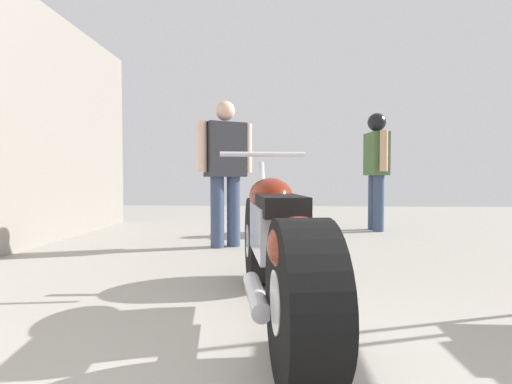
{
  "coord_description": "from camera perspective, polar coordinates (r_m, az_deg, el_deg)",
  "views": [
    {
      "loc": [
        -0.05,
        -0.17,
        0.83
      ],
      "look_at": [
        -0.26,
        3.38,
        0.7
      ],
      "focal_mm": 27.59,
      "sensor_mm": 36.0,
      "label": 1
    }
  ],
  "objects": [
    {
      "name": "ground_plane",
      "position": [
        3.57,
        4.1,
        -11.3
      ],
      "size": [
        15.84,
        15.84,
        0.0
      ],
      "primitive_type": "plane",
      "color": "#9E998E"
    },
    {
      "name": "mechanic_in_blue",
      "position": [
        4.69,
        -4.47,
        3.96
      ],
      "size": [
        0.65,
        0.45,
        1.73
      ],
      "color": "#384766",
      "rests_on": "ground_plane"
    },
    {
      "name": "motorcycle_maroon_cruiser",
      "position": [
        2.3,
        2.96,
        -7.96
      ],
      "size": [
        0.7,
        2.19,
        1.02
      ],
      "color": "black",
      "rests_on": "ground_plane"
    },
    {
      "name": "mechanic_with_helmet",
      "position": [
        6.41,
        17.05,
        4.39
      ],
      "size": [
        0.31,
        0.72,
        1.82
      ],
      "color": "#384766",
      "rests_on": "ground_plane"
    }
  ]
}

